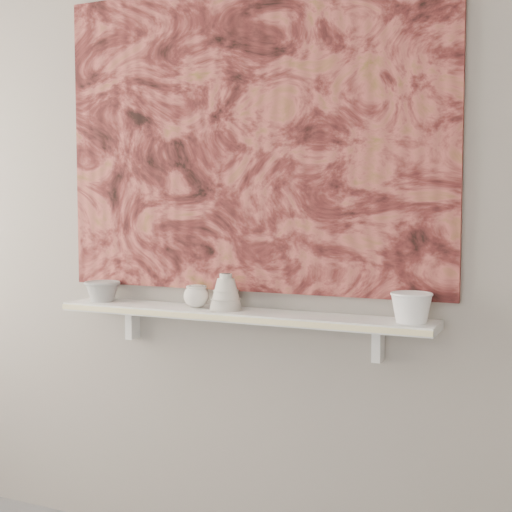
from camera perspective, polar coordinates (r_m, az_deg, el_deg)
The scene contains 11 objects.
wall_back at distance 2.58m, azimuth -0.55°, elevation 5.15°, with size 3.60×3.60×0.00m, color gray.
shelf at distance 2.53m, azimuth -1.46°, elevation -4.72°, with size 1.40×0.18×0.03m, color white.
shelf_stripe at distance 2.45m, azimuth -2.41°, elevation -5.03°, with size 1.40×0.01×0.02m, color #F5E6A3.
bracket_left at distance 2.84m, azimuth -9.84°, elevation -5.33°, with size 0.03×0.06×0.12m, color white.
bracket_right at distance 2.43m, azimuth 9.74°, elevation -6.93°, with size 0.03×0.06×0.12m, color white.
painting at distance 2.58m, azimuth -0.69°, elevation 9.38°, with size 1.50×0.03×1.10m, color maroon.
house_motif at distance 2.40m, azimuth 8.96°, elevation 2.36°, with size 0.09×0.00×0.08m, color black.
bowl_grey at distance 2.82m, azimuth -12.20°, elevation -2.75°, with size 0.14×0.14×0.08m, color #9A9A98, non-canonical shape.
cup_cream at distance 2.60m, azimuth -4.79°, elevation -3.22°, with size 0.09×0.09×0.08m, color silver, non-canonical shape.
bell_vessel at distance 2.54m, azimuth -2.42°, elevation -2.87°, with size 0.12×0.12×0.13m, color beige, non-canonical shape.
bowl_white at distance 2.32m, azimuth 12.33°, elevation -4.03°, with size 0.13×0.13×0.10m, color white, non-canonical shape.
Camera 1 is at (1.09, -0.74, 1.31)m, focal length 50.00 mm.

